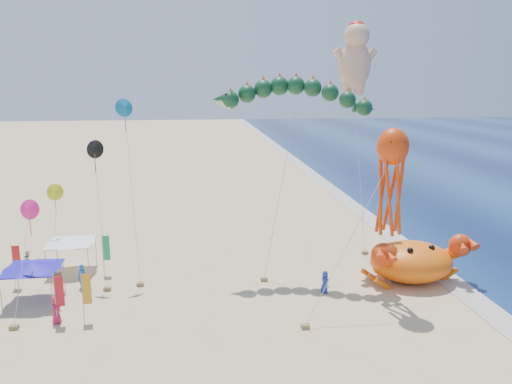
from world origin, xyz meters
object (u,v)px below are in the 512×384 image
Objects in this scene: crab_inflatable at (412,260)px; cherub_kite at (355,56)px; dragon_kite at (294,100)px; canopy_white at (71,240)px; octopus_kite at (391,173)px; canopy_blue at (32,266)px.

cherub_kite reaches higher than crab_inflatable.
crab_inflatable is 14.43m from dragon_kite.
canopy_white is at bearing 168.32° from crab_inflatable.
octopus_kite is 24.05m from canopy_white.
canopy_white is (-25.00, 5.17, 0.88)m from crab_inflatable.
cherub_kite is at bearing 0.88° from canopy_white.
crab_inflatable is 2.26× the size of canopy_white.
octopus_kite is 3.12× the size of canopy_blue.
cherub_kite is at bearing 119.34° from crab_inflatable.
canopy_white is (-21.91, -0.34, -13.69)m from cherub_kite.
octopus_kite is at bearing -49.83° from dragon_kite.
dragon_kite is 1.24× the size of octopus_kite.
dragon_kite is 21.11m from canopy_blue.
dragon_kite reaches higher than crab_inflatable.
cherub_kite reaches higher than dragon_kite.
cherub_kite reaches higher than canopy_white.
octopus_kite is at bearing -90.19° from cherub_kite.
dragon_kite is at bearing 130.17° from octopus_kite.
canopy_blue is at bearing -169.14° from dragon_kite.
canopy_white is at bearing -179.12° from cherub_kite.
canopy_white is (1.23, 5.30, -0.00)m from canopy_blue.
crab_inflatable is 8.12m from octopus_kite.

